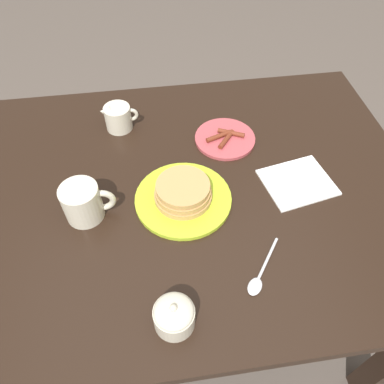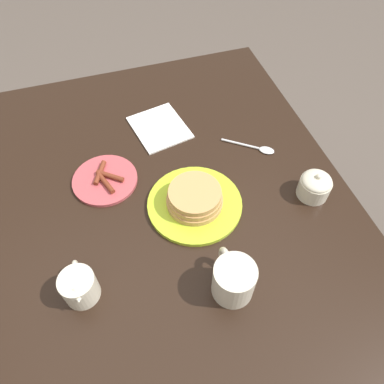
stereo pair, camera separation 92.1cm
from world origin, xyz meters
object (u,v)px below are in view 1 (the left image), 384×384
object	(u,v)px
napkin	(298,182)
spoon	(259,276)
side_plate_bacon	(225,138)
sugar_bowl	(174,315)
creamer_pitcher	(118,117)
pancake_plate	(183,195)
coffee_mug	(83,202)

from	to	relation	value
napkin	spoon	bearing A→B (deg)	-124.13
side_plate_bacon	sugar_bowl	size ratio (longest dim) A/B	2.14
side_plate_bacon	creamer_pitcher	size ratio (longest dim) A/B	1.57
sugar_bowl	napkin	xyz separation A→B (m)	(0.37, 0.33, -0.03)
pancake_plate	sugar_bowl	size ratio (longest dim) A/B	2.98
sugar_bowl	spoon	bearing A→B (deg)	20.28
creamer_pitcher	sugar_bowl	bearing A→B (deg)	-81.08
napkin	sugar_bowl	bearing A→B (deg)	-138.43
sugar_bowl	creamer_pitcher	bearing A→B (deg)	98.92
creamer_pitcher	sugar_bowl	xyz separation A→B (m)	(0.10, -0.63, -0.00)
coffee_mug	napkin	world-z (taller)	coffee_mug
spoon	creamer_pitcher	bearing A→B (deg)	118.09
side_plate_bacon	napkin	xyz separation A→B (m)	(0.16, -0.20, -0.00)
pancake_plate	spoon	distance (m)	0.28
coffee_mug	napkin	distance (m)	0.56
pancake_plate	creamer_pitcher	xyz separation A→B (m)	(-0.16, 0.32, 0.02)
napkin	spoon	distance (m)	0.31
coffee_mug	sugar_bowl	size ratio (longest dim) A/B	1.53
sugar_bowl	pancake_plate	bearing A→B (deg)	79.44
creamer_pitcher	coffee_mug	bearing A→B (deg)	-105.03
napkin	creamer_pitcher	bearing A→B (deg)	147.56
napkin	pancake_plate	bearing A→B (deg)	-177.21
pancake_plate	side_plate_bacon	distance (m)	0.26
creamer_pitcher	napkin	distance (m)	0.56
coffee_mug	spoon	size ratio (longest dim) A/B	0.91
pancake_plate	coffee_mug	size ratio (longest dim) A/B	1.94
side_plate_bacon	coffee_mug	distance (m)	0.46
coffee_mug	pancake_plate	bearing A→B (deg)	2.32
side_plate_bacon	creamer_pitcher	xyz separation A→B (m)	(-0.31, 0.10, 0.03)
creamer_pitcher	spoon	xyz separation A→B (m)	(0.30, -0.56, -0.04)
pancake_plate	side_plate_bacon	world-z (taller)	pancake_plate
coffee_mug	creamer_pitcher	xyz separation A→B (m)	(0.09, 0.33, -0.01)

